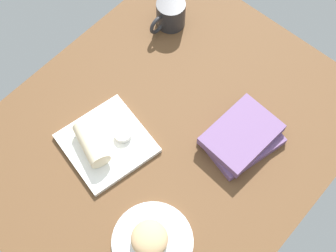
# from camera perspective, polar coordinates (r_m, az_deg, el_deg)

# --- Properties ---
(dining_table) EXTENTS (1.10, 0.90, 0.04)m
(dining_table) POSITION_cam_1_polar(r_m,az_deg,el_deg) (1.38, -0.18, -1.14)
(dining_table) COLOR brown
(dining_table) RESTS_ON ground
(round_plate) EXTENTS (0.22, 0.22, 0.01)m
(round_plate) POSITION_cam_1_polar(r_m,az_deg,el_deg) (1.25, -1.93, -14.16)
(round_plate) COLOR white
(round_plate) RESTS_ON dining_table
(scone_pastry) EXTENTS (0.14, 0.14, 0.05)m
(scone_pastry) POSITION_cam_1_polar(r_m,az_deg,el_deg) (1.22, -2.31, -13.77)
(scone_pastry) COLOR tan
(scone_pastry) RESTS_ON round_plate
(square_plate) EXTENTS (0.27, 0.27, 0.02)m
(square_plate) POSITION_cam_1_polar(r_m,az_deg,el_deg) (1.35, -7.58, -2.13)
(square_plate) COLOR white
(square_plate) RESTS_ON dining_table
(sauce_cup) EXTENTS (0.05, 0.05, 0.02)m
(sauce_cup) POSITION_cam_1_polar(r_m,az_deg,el_deg) (1.34, -5.62, -1.00)
(sauce_cup) COLOR silver
(sauce_cup) RESTS_ON square_plate
(breakfast_wrap) EXTENTS (0.10, 0.15, 0.06)m
(breakfast_wrap) POSITION_cam_1_polar(r_m,az_deg,el_deg) (1.31, -9.46, -2.10)
(breakfast_wrap) COLOR beige
(breakfast_wrap) RESTS_ON square_plate
(book_stack) EXTENTS (0.24, 0.20, 0.06)m
(book_stack) POSITION_cam_1_polar(r_m,az_deg,el_deg) (1.34, 9.13, -1.37)
(book_stack) COLOR #6B4C7A
(book_stack) RESTS_ON dining_table
(coffee_mug) EXTENTS (0.14, 0.10, 0.09)m
(coffee_mug) POSITION_cam_1_polar(r_m,az_deg,el_deg) (1.54, 0.26, 13.71)
(coffee_mug) COLOR #262628
(coffee_mug) RESTS_ON dining_table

